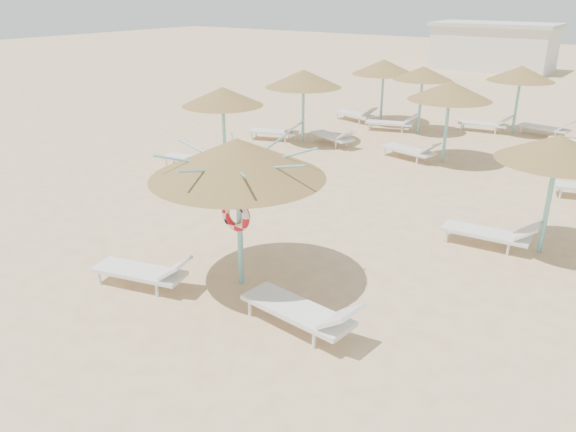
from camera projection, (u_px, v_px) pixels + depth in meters
The scene contains 6 objects.
ground at pixel (246, 290), 10.90m from camera, with size 120.00×120.00×0.00m, color #D8B883.
main_palapa at pixel (237, 159), 10.24m from camera, with size 3.28×3.28×2.94m.
lounger_main_a at pixel (145, 271), 10.90m from camera, with size 2.08×1.08×0.72m.
lounger_main_b at pixel (304, 311), 9.48m from camera, with size 2.28×0.89×0.81m.
palapa_field at pixel (542, 100), 17.03m from camera, with size 20.57×13.56×2.72m.
service_hut at pixel (493, 46), 39.91m from camera, with size 8.40×4.40×3.25m.
Camera 1 is at (6.22, -7.31, 5.44)m, focal length 35.00 mm.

